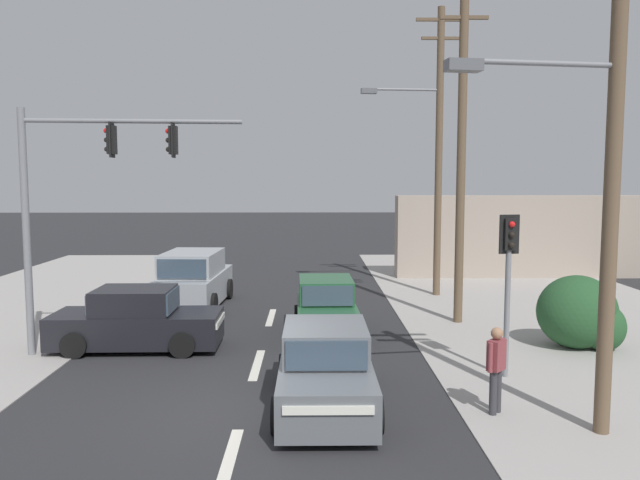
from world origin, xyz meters
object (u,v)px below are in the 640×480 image
Objects in this scene: utility_pole_foreground_right at (605,161)px; sedan_receding_far at (325,370)px; pedestal_signal_right_kerb at (508,268)px; pedestrian_at_kerb at (496,365)px; utility_pole_midground_right at (461,147)px; traffic_signal_mast at (80,186)px; sedan_kerbside_parked at (137,322)px; hatchback_oncoming_near at (326,309)px; suv_oncoming_mid at (193,281)px; utility_pole_background_right at (436,144)px.

sedan_receding_far is at bearing 162.96° from utility_pole_foreground_right.
pedestal_signal_right_kerb is at bearing 22.60° from sedan_receding_far.
sedan_receding_far is 3.15m from pedestrian_at_kerb.
utility_pole_midground_right is (-0.36, 8.26, 0.66)m from utility_pole_foreground_right.
utility_pole_midground_right is at bearing 18.08° from traffic_signal_mast.
sedan_receding_far is 6.25m from sedan_kerbside_parked.
pedestrian_at_kerb reaches higher than hatchback_oncoming_near.
hatchback_oncoming_near is (-4.00, -1.26, -4.56)m from utility_pole_midground_right.
sedan_receding_far is 1.00× the size of sedan_kerbside_parked.
traffic_signal_mast is 1.41× the size of sedan_kerbside_parked.
utility_pole_foreground_right is 14.36m from suv_oncoming_mid.
suv_oncoming_mid is at bearing 114.46° from sedan_receding_far.
utility_pole_background_right reaches higher than suv_oncoming_mid.
pedestal_signal_right_kerb reaches higher than hatchback_oncoming_near.
utility_pole_foreground_right is 1.42× the size of traffic_signal_mast.
utility_pole_background_right is 2.45× the size of sedan_kerbside_parked.
hatchback_oncoming_near is 5.62m from sedan_receding_far.
utility_pole_foreground_right is at bearing -30.72° from sedan_kerbside_parked.
pedestrian_at_kerb is (-1.15, -11.78, -4.66)m from utility_pole_background_right.
pedestal_signal_right_kerb is (-0.55, 3.04, -2.19)m from utility_pole_foreground_right.
utility_pole_background_right is at bearing 54.07° from hatchback_oncoming_near.
pedestrian_at_kerb is at bearing -8.77° from sedan_receding_far.
utility_pole_midground_right is 2.73× the size of hatchback_oncoming_near.
traffic_signal_mast is at bearing 154.24° from utility_pole_foreground_right.
sedan_kerbside_parked is at bearing -94.98° from suv_oncoming_mid.
pedestal_signal_right_kerb reaches higher than sedan_kerbside_parked.
utility_pole_midground_right reaches higher than suv_oncoming_mid.
sedan_receding_far is (-3.97, -1.65, -1.71)m from pedestal_signal_right_kerb.
sedan_kerbside_parked is 2.61× the size of pedestrian_at_kerb.
traffic_signal_mast is at bearing -105.46° from suv_oncoming_mid.
suv_oncoming_mid is 10.28m from sedan_receding_far.
utility_pole_background_right is at bearing 88.24° from pedestal_signal_right_kerb.
utility_pole_midground_right is 9.24m from sedan_receding_far.
sedan_receding_far is (-4.51, 1.38, -3.90)m from utility_pole_foreground_right.
sedan_kerbside_parked is at bearing -141.27° from utility_pole_background_right.
utility_pole_midground_right reaches higher than traffic_signal_mast.
traffic_signal_mast is at bearing 168.68° from pedestal_signal_right_kerb.
utility_pole_midground_right is 2.18× the size of suv_oncoming_mid.
utility_pole_midground_right reaches higher than pedestal_signal_right_kerb.
utility_pole_midground_right is 0.96× the size of utility_pole_background_right.
utility_pole_foreground_right is at bearing -58.05° from hatchback_oncoming_near.
suv_oncoming_mid reaches higher than hatchback_oncoming_near.
utility_pole_foreground_right is 3.78m from pedestal_signal_right_kerb.
pedestrian_at_kerb is (3.11, -0.48, 0.22)m from sedan_receding_far.
utility_pole_midground_right reaches higher than utility_pole_foreground_right.
sedan_receding_far is at bearing -110.67° from utility_pole_background_right.
pedestal_signal_right_kerb is at bearing -92.02° from utility_pole_midground_right.
utility_pole_midground_right reaches higher than pedestrian_at_kerb.
suv_oncoming_mid is at bearing -167.16° from utility_pole_background_right.
pedestal_signal_right_kerb is at bearing 100.25° from utility_pole_foreground_right.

